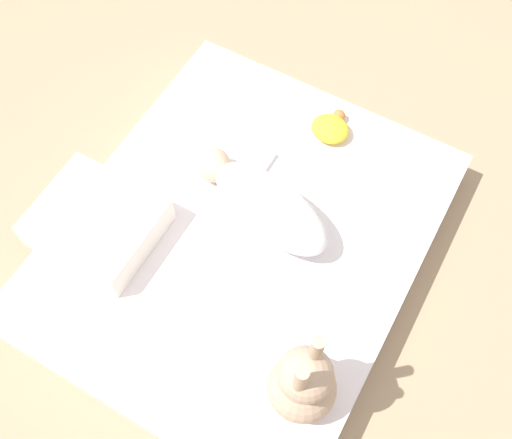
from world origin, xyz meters
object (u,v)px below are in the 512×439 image
at_px(bunny_plush, 303,383).
at_px(swaddled_baby, 265,204).
at_px(turtle_plush, 331,128).
at_px(pillow, 97,223).

bearing_deg(bunny_plush, swaddled_baby, 39.20).
xyz_separation_m(bunny_plush, turtle_plush, (0.81, 0.31, -0.11)).
bearing_deg(swaddled_baby, pillow, 47.57).
distance_m(pillow, turtle_plush, 0.81).
height_order(swaddled_baby, bunny_plush, bunny_plush).
bearing_deg(pillow, bunny_plush, -100.06).
bearing_deg(turtle_plush, pillow, 146.59).
bearing_deg(swaddled_baby, bunny_plush, 141.67).
distance_m(swaddled_baby, pillow, 0.50).
distance_m(swaddled_baby, turtle_plush, 0.39).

